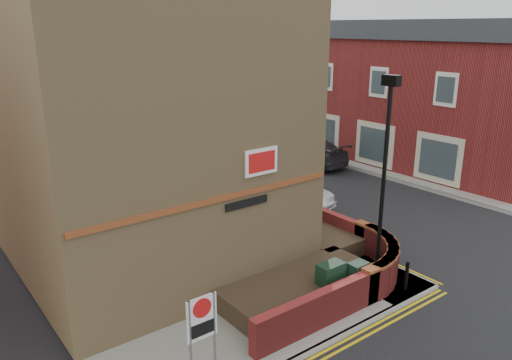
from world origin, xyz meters
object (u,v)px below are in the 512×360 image
object	(u,v)px
lamppost	(383,183)
utility_cabinet_large	(330,283)
silver_car_near	(290,191)
zone_sign	(202,325)

from	to	relation	value
lamppost	utility_cabinet_large	xyz separation A→B (m)	(-1.90, 0.10, -2.62)
utility_cabinet_large	silver_car_near	world-z (taller)	silver_car_near
lamppost	zone_sign	distance (m)	6.85
utility_cabinet_large	zone_sign	world-z (taller)	zone_sign
zone_sign	silver_car_near	bearing A→B (deg)	39.95
zone_sign	silver_car_near	world-z (taller)	zone_sign
lamppost	utility_cabinet_large	bearing A→B (deg)	176.99
zone_sign	utility_cabinet_large	bearing A→B (deg)	9.69
utility_cabinet_large	zone_sign	bearing A→B (deg)	-170.31
utility_cabinet_large	zone_sign	xyz separation A→B (m)	(-4.70, -0.80, 0.92)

